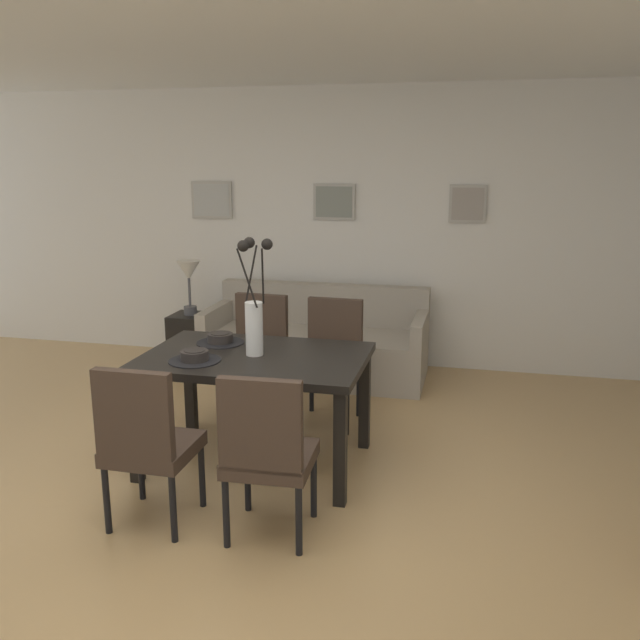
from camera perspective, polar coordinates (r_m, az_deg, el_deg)
The scene contains 19 objects.
ground_plane at distance 3.86m, azimuth -8.29°, elevation -16.97°, with size 9.00×9.00×0.00m, color tan.
back_wall_panel at distance 6.49m, azimuth 1.92°, elevation 7.78°, with size 9.00×0.10×2.60m, color white.
ceiling_panel at distance 3.77m, azimuth -7.35°, elevation 23.98°, with size 9.00×7.20×0.08m, color white.
dining_table at distance 4.31m, azimuth -5.51°, elevation -4.06°, with size 1.40×0.95×0.74m.
dining_chair_near_left at distance 3.72m, azimuth -14.51°, elevation -9.68°, with size 0.44×0.44×0.92m.
dining_chair_near_right at distance 5.25m, azimuth -5.37°, elevation -2.42°, with size 0.47×0.47×0.92m.
dining_chair_far_left at distance 3.50m, azimuth -4.53°, elevation -10.79°, with size 0.46×0.46×0.92m.
dining_chair_far_right at distance 5.07m, azimuth 0.96°, elevation -2.95°, with size 0.46×0.46×0.92m.
centerpiece_vase at distance 4.21m, azimuth -5.61°, elevation 0.75°, with size 0.21×0.23×0.73m.
placemat_near_left at distance 4.21m, azimuth -10.55°, elevation -3.39°, with size 0.32×0.32×0.01m, color black.
bowl_near_left at distance 4.19m, azimuth -10.57°, elevation -2.90°, with size 0.17×0.17×0.07m.
placemat_near_right at distance 4.58m, azimuth -8.42°, elevation -1.90°, with size 0.32×0.32×0.01m, color black.
bowl_near_right at distance 4.57m, azimuth -8.44°, elevation -1.45°, with size 0.17×0.17×0.07m.
sofa at distance 6.17m, azimuth -0.27°, elevation -2.18°, with size 1.98×0.84×0.80m.
side_table at distance 6.50m, azimuth -10.79°, elevation -1.78°, with size 0.36×0.36×0.52m, color black.
table_lamp at distance 6.37m, azimuth -11.04°, elevation 3.72°, with size 0.22×0.22×0.51m.
framed_picture_left at distance 6.78m, azimuth -9.15°, elevation 9.99°, with size 0.42×0.03×0.36m.
framed_picture_center at distance 6.41m, azimuth 1.20°, elevation 9.96°, with size 0.40×0.03×0.34m.
framed_picture_right at distance 6.27m, azimuth 12.38°, elevation 9.57°, with size 0.33×0.03×0.34m.
Camera 1 is at (1.27, -3.08, 1.95)m, focal length 37.84 mm.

